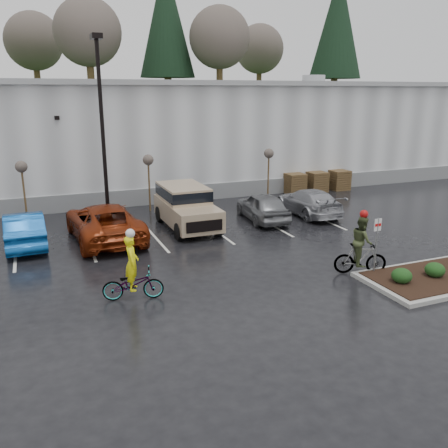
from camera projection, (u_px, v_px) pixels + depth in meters
name	position (u px, v px, depth m)	size (l,w,h in m)	color
ground	(286.00, 294.00, 15.94)	(120.00, 120.00, 0.00)	black
warehouse	(139.00, 133.00, 34.57)	(60.50, 15.50, 7.20)	#ACAEB1
wooded_ridge	(97.00, 123.00, 55.26)	(80.00, 25.00, 6.00)	#23411B
lamppost	(101.00, 109.00, 23.65)	(0.50, 1.00, 9.22)	black
sapling_west	(22.00, 170.00, 23.90)	(0.60, 0.60, 3.20)	#47341C
sapling_mid	(148.00, 163.00, 26.25)	(0.60, 0.60, 3.20)	#47341C
sapling_east	(269.00, 156.00, 28.97)	(0.60, 0.60, 3.20)	#47341C
pallet_stack_a	(295.00, 184.00, 31.32)	(1.20, 1.20, 1.35)	#47341C
pallet_stack_b	(317.00, 182.00, 31.93)	(1.20, 1.20, 1.35)	#47341C
pallet_stack_c	(339.00, 180.00, 32.59)	(1.20, 1.20, 1.35)	#47341C
shrub_a	(402.00, 276.00, 16.38)	(0.70, 0.70, 0.52)	#193512
shrub_b	(435.00, 270.00, 16.92)	(0.70, 0.70, 0.52)	#193512
fire_lane_sign	(377.00, 239.00, 17.11)	(0.30, 0.05, 2.20)	gray
car_blue	(24.00, 229.00, 20.69)	(1.61, 4.62, 1.52)	#0D4692
car_red	(104.00, 222.00, 21.52)	(2.78, 6.04, 1.68)	maroon
suv_tan	(187.00, 208.00, 23.33)	(2.20, 5.10, 2.06)	tan
car_grey	(262.00, 206.00, 24.81)	(1.76, 4.37, 1.49)	slate
car_far_silver	(308.00, 202.00, 26.00)	(1.99, 4.90, 1.42)	#A2A4AA
cyclist_hivis	(133.00, 278.00, 15.33)	(2.08, 1.10, 2.39)	#3F3F44
cyclist_olive	(361.00, 251.00, 17.48)	(1.95, 1.20, 2.44)	#3F3F44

